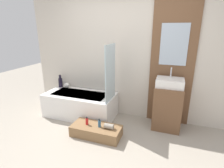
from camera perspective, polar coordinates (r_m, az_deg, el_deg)
ground_plane at (r=2.75m, az=-6.00°, el=-23.64°), size 12.00×12.00×0.00m
wall_tiled_back at (r=3.59m, az=4.23°, el=9.44°), size 4.20×0.06×2.60m
wall_wood_accent at (r=3.41m, az=19.20°, el=8.36°), size 0.79×0.04×2.60m
bathtub at (r=3.84m, az=-10.28°, el=-6.58°), size 1.49×0.71×0.50m
glass_shower_screen at (r=3.24m, az=-0.55°, el=3.61°), size 0.01×0.52×1.05m
wooden_step_bench at (r=3.19m, az=-5.18°, el=-14.99°), size 0.87×0.39×0.19m
vanity_cabinet at (r=3.43m, az=17.60°, el=-7.32°), size 0.50×0.45×0.82m
sink at (r=3.26m, az=18.38°, el=0.44°), size 0.47×0.35×0.33m
vase_tall_dark at (r=4.26m, az=-16.47°, el=0.61°), size 0.09×0.09×0.29m
vase_round_light at (r=4.16m, az=-14.57°, el=-0.41°), size 0.12×0.12×0.12m
bottle_soap_primary at (r=3.17m, az=-8.19°, el=-11.91°), size 0.05×0.05×0.15m
bottle_soap_secondary at (r=3.08m, az=-4.12°, el=-12.70°), size 0.05×0.05×0.15m
towel_roll at (r=3.03m, az=-1.00°, el=-13.63°), size 0.16×0.09×0.09m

